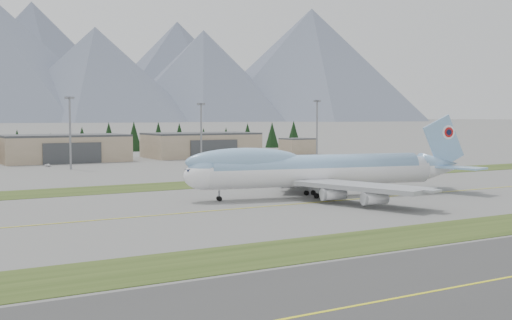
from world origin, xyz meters
TOP-DOWN VIEW (x-y plane):
  - ground at (0.00, 0.00)m, footprint 7000.00×7000.00m
  - grass_strip_near at (0.00, -38.00)m, footprint 400.00×14.00m
  - grass_strip_far at (0.00, 45.00)m, footprint 400.00×18.00m
  - taxiway_line_main at (0.00, 0.00)m, footprint 400.00×0.40m
  - boeing_747_freighter at (7.46, 7.93)m, footprint 70.34×59.36m
  - hangar_center at (-15.00, 149.90)m, footprint 48.00×26.60m
  - hangar_right at (45.00, 149.90)m, footprint 48.00×26.60m
  - control_shed at (95.00, 148.00)m, footprint 14.00×12.00m
  - floodlight_masts at (-2.90, 111.03)m, footprint 184.31×8.04m
  - service_vehicle_a at (-26.27, 126.89)m, footprint 1.85×3.37m
  - service_vehicle_b at (23.38, 108.24)m, footprint 4.22×2.58m
  - service_vehicle_c at (73.46, 132.57)m, footprint 2.89×4.49m
  - conifer_belt at (-0.69, 212.13)m, footprint 277.78×15.88m

SIDE VIEW (x-z plane):
  - ground at x=0.00m, z-range 0.00..0.00m
  - grass_strip_near at x=0.00m, z-range -0.04..0.04m
  - grass_strip_far at x=0.00m, z-range -0.04..0.04m
  - taxiway_line_main at x=0.00m, z-range -0.01..0.01m
  - service_vehicle_a at x=-26.27m, z-range -0.54..0.54m
  - service_vehicle_b at x=23.38m, z-range -0.66..0.66m
  - service_vehicle_c at x=73.46m, z-range -0.61..0.61m
  - control_shed at x=95.00m, z-range 0.00..7.60m
  - hangar_center at x=-15.00m, z-range -0.01..10.79m
  - hangar_right at x=45.00m, z-range -0.01..10.79m
  - boeing_747_freighter at x=7.46m, z-range -3.14..15.31m
  - conifer_belt at x=-0.69m, z-range -0.94..15.45m
  - floodlight_masts at x=-2.90m, z-range 3.93..28.66m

